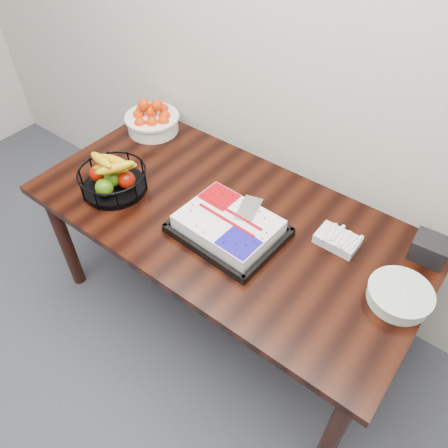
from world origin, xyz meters
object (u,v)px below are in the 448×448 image
Objects in this scene: fruit_basket at (113,178)px; napkin_box at (429,249)px; cake_tray at (228,226)px; tangerine_bowl at (152,118)px; table at (225,228)px; plate_stack at (399,295)px.

fruit_basket is 2.35× the size of napkin_box.
cake_tray is 1.47× the size of fruit_basket.
tangerine_bowl is 0.93× the size of fruit_basket.
napkin_box reaches higher than cake_tray.
fruit_basket is (0.21, -0.47, -0.01)m from tangerine_bowl.
napkin_box reaches higher than table.
plate_stack is at bearing 2.38° from table.
napkin_box is (1.32, 0.49, -0.02)m from fruit_basket.
cake_tray reaches higher than table.
cake_tray is 1.58× the size of tangerine_bowl.
table is at bearing -158.92° from napkin_box.
plate_stack is at bearing 9.00° from cake_tray.
napkin_box is (0.80, 0.31, 0.13)m from table.
napkin_box is at bearing 88.29° from plate_stack.
cake_tray is at bearing 9.63° from fruit_basket.
plate_stack is (0.71, 0.11, -0.01)m from cake_tray.
tangerine_bowl is 2.18× the size of napkin_box.
fruit_basket is at bearing -170.37° from cake_tray.
tangerine_bowl is 1.23× the size of plate_stack.
tangerine_bowl reaches higher than plate_stack.
napkin_box is at bearing 21.08° from table.
table is at bearing 135.47° from cake_tray.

